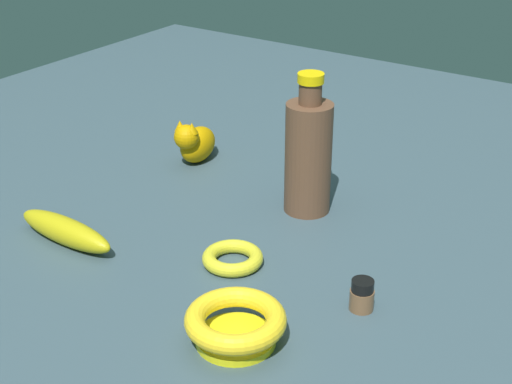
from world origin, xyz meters
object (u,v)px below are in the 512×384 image
at_px(bowl, 236,323).
at_px(cat_figurine, 195,142).
at_px(bangle, 233,258).
at_px(nail_polish_jar, 362,295).
at_px(bottle_tall, 308,154).
at_px(banana, 65,231).

bearing_deg(bowl, cat_figurine, 133.34).
height_order(bangle, nail_polish_jar, nail_polish_jar).
distance_m(bottle_tall, nail_polish_jar, 0.31).
height_order(bangle, bowl, bowl).
bearing_deg(banana, bowl, -6.95).
relative_size(bottle_tall, bangle, 2.62).
xyz_separation_m(cat_figurine, banana, (0.03, -0.36, -0.02)).
bearing_deg(bowl, bangle, 126.99).
relative_size(cat_figurine, banana, 0.66).
bearing_deg(bowl, nail_polish_jar, 57.72).
relative_size(bowl, banana, 0.67).
bearing_deg(cat_figurine, bangle, -43.55).
bearing_deg(banana, bottle_tall, 52.62).
bearing_deg(nail_polish_jar, bowl, -122.28).
relative_size(banana, nail_polish_jar, 4.31).
relative_size(bottle_tall, nail_polish_jar, 5.33).
distance_m(bangle, cat_figurine, 0.39).
bearing_deg(bowl, banana, 171.29).
distance_m(bottle_tall, cat_figurine, 0.29).
xyz_separation_m(bottle_tall, bangle, (0.00, -0.22, -0.09)).
distance_m(bottle_tall, banana, 0.41).
height_order(bottle_tall, bangle, bottle_tall).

